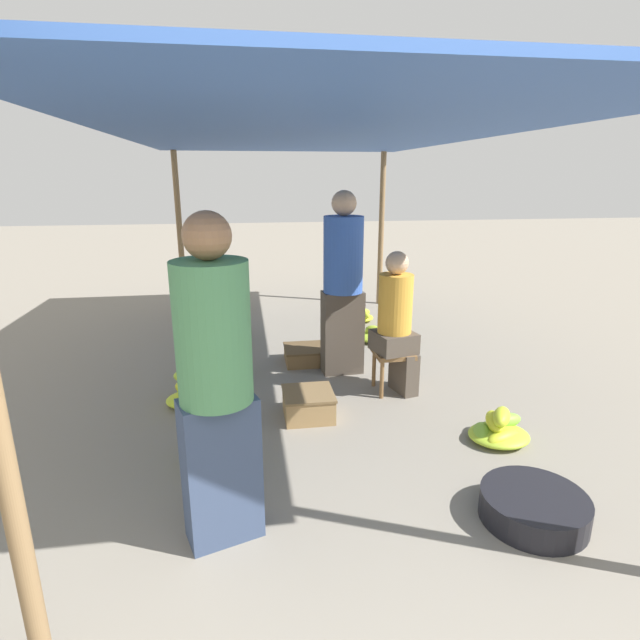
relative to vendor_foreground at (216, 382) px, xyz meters
name	(u,v)px	position (x,y,z in m)	size (l,w,h in m)	color
canopy_post_back_left	(180,234)	(-0.71, 4.92, 0.21)	(0.08, 0.08, 2.24)	olive
canopy_post_back_right	(381,230)	(2.21, 4.92, 0.21)	(0.08, 0.08, 2.24)	olive
canopy_tarp	(308,132)	(0.75, 2.13, 1.35)	(3.32, 5.97, 0.04)	#33569E
vendor_foreground	(216,382)	(0.00, 0.00, 0.00)	(0.47, 0.47, 1.75)	#384766
stool	(393,359)	(1.46, 1.71, -0.60)	(0.34, 0.34, 0.39)	brown
vendor_seated	(397,321)	(1.48, 1.71, -0.24)	(0.41, 0.41, 1.29)	#4C4238
basin_black	(534,507)	(1.74, -0.14, -0.83)	(0.60, 0.60, 0.16)	black
banana_pile_left_0	(220,333)	(-0.15, 3.46, -0.83)	(0.58, 0.53, 0.22)	#BED02A
banana_pile_left_1	(211,448)	(-0.11, 0.78, -0.82)	(0.40, 0.39, 0.23)	#CDD627
banana_pile_left_2	(191,390)	(-0.34, 1.72, -0.78)	(0.41, 0.47, 0.31)	yellow
banana_pile_left_3	(220,366)	(-0.11, 2.33, -0.81)	(0.56, 0.53, 0.24)	#CED727
banana_pile_right_0	(381,334)	(1.76, 3.18, -0.84)	(0.63, 0.55, 0.19)	#B8CE2B
banana_pile_right_1	(498,430)	(1.98, 0.72, -0.83)	(0.48, 0.40, 0.26)	yellow
banana_pile_right_2	(358,315)	(1.67, 4.01, -0.82)	(0.47, 0.49, 0.21)	yellow
crate_near	(308,404)	(0.64, 1.32, -0.80)	(0.41, 0.41, 0.22)	#9E7A4C
crate_mid	(305,355)	(0.76, 2.56, -0.83)	(0.43, 0.43, 0.17)	brown
shopper_walking_mid	(343,282)	(1.10, 2.24, 0.01)	(0.41, 0.40, 1.78)	#4C4238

